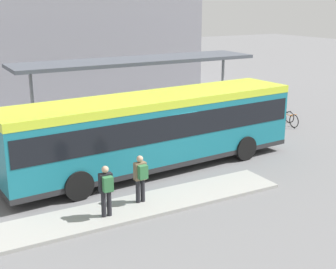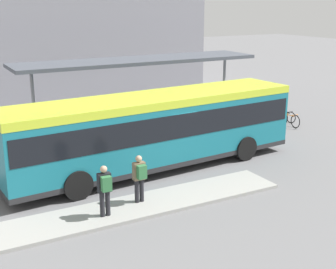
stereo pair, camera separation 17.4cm
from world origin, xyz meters
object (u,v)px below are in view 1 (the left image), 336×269
Objects in this scene: pedestrian_waiting at (106,188)px; bicycle_blue at (271,113)px; bicycle_orange at (288,119)px; potted_planter_near_shelter at (242,114)px; city_bus at (155,127)px; bicycle_black at (283,115)px; pedestrian_companion at (141,176)px.

pedestrian_waiting reaches higher than bicycle_blue.
bicycle_orange is 2.53m from potted_planter_near_shelter.
city_bus reaches higher than pedestrian_waiting.
potted_planter_near_shelter is (-2.64, 0.37, 0.31)m from bicycle_black.
pedestrian_companion is at bearing -71.75° from bicycle_black.
bicycle_orange is (13.02, 5.90, -0.70)m from pedestrian_waiting.
bicycle_blue is (0.32, 1.69, -0.03)m from bicycle_orange.
bicycle_orange is 0.95m from bicycle_black.
potted_planter_near_shelter is (-2.21, 1.21, 0.27)m from bicycle_orange.
pedestrian_companion is 1.30× the size of potted_planter_near_shelter.
pedestrian_companion reaches higher than bicycle_black.
city_bus reaches higher than bicycle_black.
pedestrian_companion is at bearing -61.78° from bicycle_orange.
city_bus is 10.63m from bicycle_black.
city_bus is at bearing -72.18° from bicycle_orange.
bicycle_orange is 1.72m from bicycle_blue.
potted_planter_near_shelter is at bearing 22.84° from city_bus.
city_bus is at bearing -36.97° from pedestrian_companion.
city_bus is 7.67× the size of pedestrian_companion.
potted_planter_near_shelter is (7.34, 3.73, -1.13)m from city_bus.
potted_planter_near_shelter is at bearing -115.75° from bicycle_orange.
potted_planter_near_shelter reaches higher than bicycle_blue.
bicycle_black is at bearing 156.11° from bicycle_orange.
city_bus is at bearing -44.00° from pedestrian_waiting.
bicycle_orange is at bearing -36.31° from bicycle_black.
bicycle_blue is 1.25× the size of potted_planter_near_shelter.
potted_planter_near_shelter is (9.42, 6.67, -0.40)m from pedestrian_companion.
city_bus is 3.67m from pedestrian_companion.
bicycle_orange is 1.13× the size of bicycle_black.
potted_planter_near_shelter is at bearing -107.32° from bicycle_black.
city_bus reaches higher than bicycle_blue.
bicycle_black is 0.97× the size of bicycle_blue.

